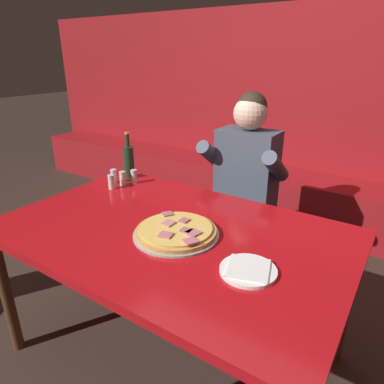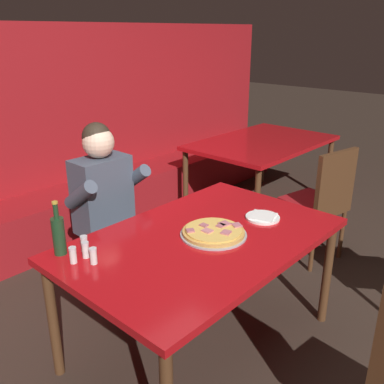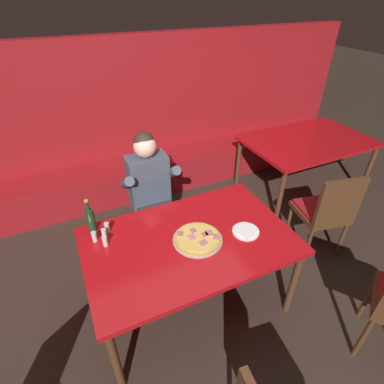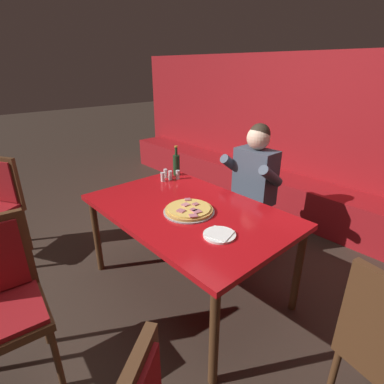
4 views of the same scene
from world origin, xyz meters
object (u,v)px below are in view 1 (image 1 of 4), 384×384
pizza (176,231)px  beer_bottle (129,161)px  shaker_red_pepper_flakes (114,177)px  shaker_oregano (111,183)px  shaker_parmesan (123,179)px  plate_white_paper (248,270)px  main_dining_table (171,241)px  diner_seated_blue_shirt (241,184)px  shaker_black_pepper (134,177)px

pizza → beer_bottle: size_ratio=1.29×
shaker_red_pepper_flakes → shaker_oregano: bearing=-52.2°
shaker_parmesan → plate_white_paper: bearing=-21.4°
shaker_parmesan → main_dining_table: bearing=-26.4°
pizza → diner_seated_blue_shirt: 0.83m
shaker_black_pepper → beer_bottle: bearing=146.1°
shaker_red_pepper_flakes → diner_seated_blue_shirt: 0.80m
pizza → shaker_parmesan: (-0.63, 0.32, 0.02)m
main_dining_table → pizza: (0.06, -0.03, 0.08)m
diner_seated_blue_shirt → pizza: bearing=-83.7°
shaker_black_pepper → diner_seated_blue_shirt: 0.68m
plate_white_paper → beer_bottle: bearing=153.9°
pizza → shaker_oregano: 0.69m
beer_bottle → shaker_red_pepper_flakes: size_ratio=3.40×
pizza → shaker_oregano: (-0.64, 0.24, 0.02)m
shaker_black_pepper → main_dining_table: bearing=-32.7°
shaker_parmesan → shaker_black_pepper: 0.07m
pizza → shaker_black_pepper: 0.71m
main_dining_table → shaker_red_pepper_flakes: 0.72m
plate_white_paper → shaker_red_pepper_flakes: bearing=159.9°
beer_bottle → main_dining_table: bearing=-32.9°
pizza → shaker_parmesan: shaker_parmesan is taller
pizza → shaker_oregano: shaker_oregano is taller
beer_bottle → shaker_oregano: 0.23m
plate_white_paper → shaker_red_pepper_flakes: 1.16m
plate_white_paper → shaker_oregano: shaker_oregano is taller
main_dining_table → shaker_black_pepper: bearing=147.3°
pizza → plate_white_paper: bearing=-11.5°
main_dining_table → pizza: bearing=-31.9°
plate_white_paper → shaker_parmesan: bearing=158.6°
main_dining_table → shaker_parmesan: shaker_parmesan is taller
main_dining_table → diner_seated_blue_shirt: diner_seated_blue_shirt is taller
shaker_red_pepper_flakes → pizza: bearing=-24.4°
beer_bottle → shaker_red_pepper_flakes: (-0.01, -0.13, -0.07)m
pizza → diner_seated_blue_shirt: diner_seated_blue_shirt is taller
beer_bottle → shaker_parmesan: 0.16m
pizza → plate_white_paper: size_ratio=1.80×
plate_white_paper → diner_seated_blue_shirt: size_ratio=0.16×
diner_seated_blue_shirt → shaker_red_pepper_flakes: bearing=-140.6°
shaker_oregano → pizza: bearing=-20.3°
shaker_parmesan → diner_seated_blue_shirt: diner_seated_blue_shirt is taller
shaker_parmesan → shaker_black_pepper: bearing=61.0°
beer_bottle → shaker_black_pepper: 0.14m
shaker_black_pepper → diner_seated_blue_shirt: size_ratio=0.07×
main_dining_table → shaker_red_pepper_flakes: size_ratio=18.25×
shaker_black_pepper → pizza: bearing=-32.6°
shaker_black_pepper → shaker_red_pepper_flakes: bearing=-149.9°
beer_bottle → diner_seated_blue_shirt: bearing=31.7°
pizza → beer_bottle: 0.84m
plate_white_paper → beer_bottle: 1.21m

